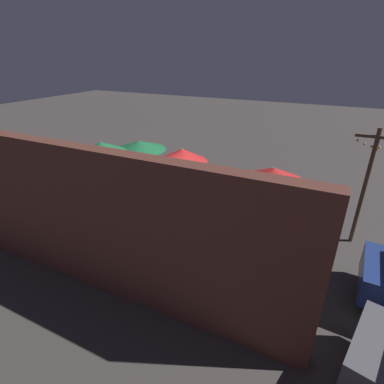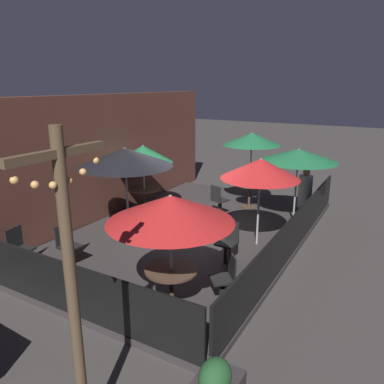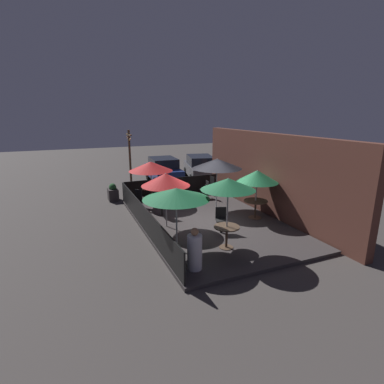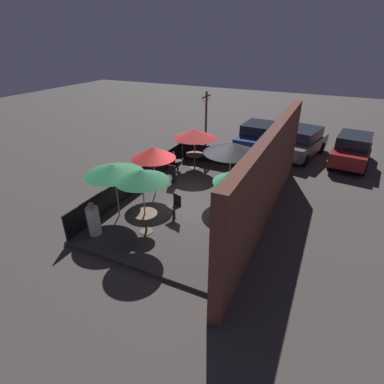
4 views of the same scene
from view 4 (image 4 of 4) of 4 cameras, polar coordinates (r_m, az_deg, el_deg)
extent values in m
plane|color=#423D3A|center=(12.46, 0.18, -2.34)|extent=(60.00, 60.00, 0.00)
cube|color=#383333|center=(12.43, 0.18, -2.10)|extent=(8.64, 5.46, 0.12)
cube|color=brown|center=(10.84, 14.51, 2.66)|extent=(10.24, 0.36, 3.62)
cube|color=black|center=(13.42, -10.25, 2.36)|extent=(8.44, 0.05, 0.95)
cube|color=black|center=(15.81, 6.85, 6.57)|extent=(0.05, 5.26, 0.95)
cylinder|color=#B2B2B7|center=(10.84, 8.41, -0.62)|extent=(0.05, 0.05, 2.06)
cone|color=#1E6B3D|center=(10.50, 8.70, 3.11)|extent=(1.74, 1.74, 0.50)
cylinder|color=#B2B2B7|center=(10.10, -9.13, -1.95)|extent=(0.05, 0.05, 2.35)
cone|color=#1E6B3D|center=(9.66, -9.56, 3.17)|extent=(1.74, 1.74, 0.37)
cylinder|color=#B2B2B7|center=(15.26, 0.51, 8.21)|extent=(0.05, 0.05, 2.06)
cone|color=red|center=(15.01, 0.52, 11.10)|extent=(2.11, 2.11, 0.46)
cylinder|color=#B2B2B7|center=(11.38, -14.18, 0.26)|extent=(0.05, 0.05, 2.07)
cone|color=#1E6B3D|center=(11.02, -14.69, 4.24)|extent=(2.12, 2.12, 0.35)
cylinder|color=#B2B2B7|center=(12.69, -7.21, 3.99)|extent=(0.05, 0.05, 2.12)
cone|color=red|center=(12.38, -7.44, 7.49)|extent=(1.85, 1.85, 0.47)
cylinder|color=#B2B2B7|center=(12.62, 7.24, 4.35)|extent=(0.05, 0.05, 2.33)
cone|color=black|center=(12.28, 7.49, 8.39)|extent=(2.27, 2.27, 0.44)
cylinder|color=#4C3828|center=(11.35, 8.06, -5.16)|extent=(0.54, 0.54, 0.02)
cylinder|color=#4C3828|center=(11.16, 8.18, -3.62)|extent=(0.08, 0.08, 0.73)
cylinder|color=#4C3828|center=(10.97, 8.31, -1.91)|extent=(0.99, 0.99, 0.04)
cylinder|color=#4C3828|center=(10.72, -8.66, -7.38)|extent=(0.46, 0.46, 0.02)
cylinder|color=#4C3828|center=(10.53, -8.80, -5.84)|extent=(0.08, 0.08, 0.71)
cylinder|color=#4C3828|center=(10.33, -8.94, -4.10)|extent=(0.84, 0.84, 0.04)
cylinder|color=#4C3828|center=(15.63, 0.49, 4.67)|extent=(0.50, 0.50, 0.02)
cylinder|color=#4C3828|center=(15.50, 0.50, 5.87)|extent=(0.08, 0.08, 0.72)
cylinder|color=#4C3828|center=(15.36, 0.50, 7.19)|extent=(0.92, 0.92, 0.04)
cube|color=black|center=(11.24, -3.47, -3.92)|extent=(0.10, 0.10, 0.47)
cube|color=black|center=(11.11, -3.51, -2.80)|extent=(0.52, 0.52, 0.04)
cube|color=black|center=(11.09, -2.84, -1.41)|extent=(0.17, 0.38, 0.44)
cube|color=black|center=(14.94, 13.03, 3.76)|extent=(0.09, 0.09, 0.48)
cube|color=black|center=(14.84, 13.14, 4.67)|extent=(0.45, 0.45, 0.04)
cube|color=black|center=(14.74, 13.93, 5.43)|extent=(0.40, 0.08, 0.44)
cube|color=black|center=(14.48, 9.96, 3.17)|extent=(0.09, 0.09, 0.42)
cube|color=black|center=(14.38, 10.03, 4.01)|extent=(0.44, 0.44, 0.04)
cube|color=black|center=(14.23, 10.78, 4.74)|extent=(0.40, 0.07, 0.44)
cube|color=black|center=(15.34, -2.74, 5.05)|extent=(0.11, 0.11, 0.45)
cube|color=black|center=(15.25, -2.76, 5.90)|extent=(0.56, 0.56, 0.04)
cube|color=black|center=(15.13, -3.45, 6.67)|extent=(0.32, 0.28, 0.44)
cube|color=black|center=(13.95, -3.41, 2.66)|extent=(0.08, 0.08, 0.45)
cube|color=black|center=(13.85, -3.44, 3.57)|extent=(0.42, 0.42, 0.04)
cube|color=black|center=(13.62, -3.86, 4.22)|extent=(0.05, 0.40, 0.44)
cylinder|color=silver|center=(10.74, -18.22, -5.29)|extent=(0.48, 0.48, 1.03)
sphere|color=#9E704C|center=(10.43, -18.71, -2.41)|extent=(0.22, 0.22, 0.22)
cube|color=#332D2D|center=(17.60, -2.11, 7.96)|extent=(0.71, 0.50, 0.61)
ellipsoid|color=#235128|center=(17.48, -2.14, 9.16)|extent=(0.46, 0.37, 0.42)
cylinder|color=brown|center=(17.47, 2.67, 12.85)|extent=(0.12, 0.12, 3.55)
cube|color=brown|center=(17.15, 2.78, 17.79)|extent=(1.10, 0.08, 0.08)
sphere|color=#F4B260|center=(17.59, 3.38, 17.54)|extent=(0.07, 0.07, 0.07)
sphere|color=#F4B260|center=(17.44, 3.14, 17.18)|extent=(0.07, 0.07, 0.07)
sphere|color=#F4B260|center=(17.28, 2.89, 16.94)|extent=(0.07, 0.07, 0.07)
sphere|color=#F4B260|center=(17.11, 2.64, 16.84)|extent=(0.07, 0.07, 0.07)
sphere|color=#F4B260|center=(16.94, 2.39, 16.89)|extent=(0.07, 0.07, 0.07)
sphere|color=#F4B260|center=(16.76, 2.13, 17.06)|extent=(0.07, 0.07, 0.07)
cube|color=navy|center=(18.89, 12.27, 9.90)|extent=(3.93, 1.92, 0.70)
cube|color=#1E232D|center=(18.71, 12.47, 11.79)|extent=(2.20, 1.68, 0.60)
cylinder|color=black|center=(17.71, 13.47, 7.38)|extent=(0.65, 0.22, 0.64)
cylinder|color=black|center=(18.16, 8.56, 8.34)|extent=(0.65, 0.22, 0.64)
cylinder|color=black|center=(19.90, 15.46, 9.37)|extent=(0.65, 0.22, 0.64)
cylinder|color=black|center=(20.30, 11.02, 10.21)|extent=(0.65, 0.22, 0.64)
cube|color=#5B5B60|center=(18.45, 20.11, 8.42)|extent=(4.46, 2.62, 0.70)
cube|color=#1E232D|center=(18.26, 20.44, 10.33)|extent=(2.60, 2.05, 0.60)
cylinder|color=black|center=(17.16, 20.89, 5.64)|extent=(0.66, 0.32, 0.64)
cylinder|color=black|center=(17.66, 16.00, 7.01)|extent=(0.66, 0.32, 0.64)
cylinder|color=black|center=(19.53, 23.49, 7.72)|extent=(0.66, 0.32, 0.64)
cylinder|color=black|center=(19.97, 19.10, 8.91)|extent=(0.66, 0.32, 0.64)
cube|color=maroon|center=(18.37, 28.10, 6.73)|extent=(4.15, 2.16, 0.70)
cube|color=#1E232D|center=(18.18, 28.55, 8.63)|extent=(2.35, 1.81, 0.60)
cylinder|color=black|center=(17.29, 29.96, 3.85)|extent=(0.66, 0.25, 0.64)
cylinder|color=black|center=(17.37, 24.78, 5.15)|extent=(0.66, 0.25, 0.64)
cylinder|color=black|center=(19.63, 30.59, 6.22)|extent=(0.66, 0.25, 0.64)
cylinder|color=black|center=(19.70, 26.00, 7.37)|extent=(0.66, 0.25, 0.64)
camera|label=1|loc=(14.83, 38.18, 18.84)|focal=28.00mm
camera|label=2|loc=(20.22, -1.95, 21.00)|focal=35.00mm
camera|label=3|loc=(9.97, -67.04, 0.25)|focal=28.00mm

